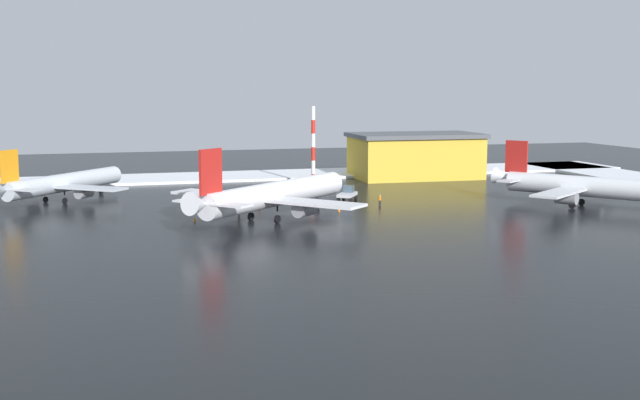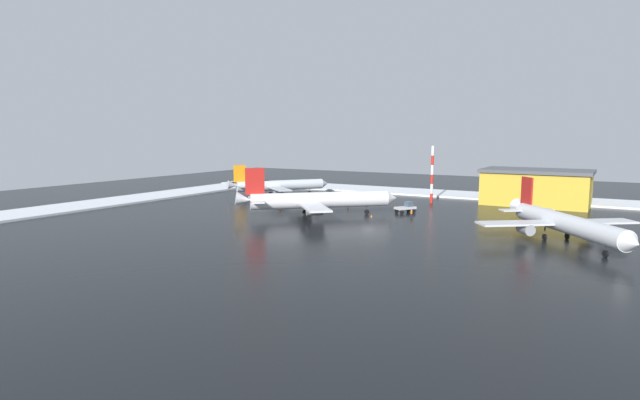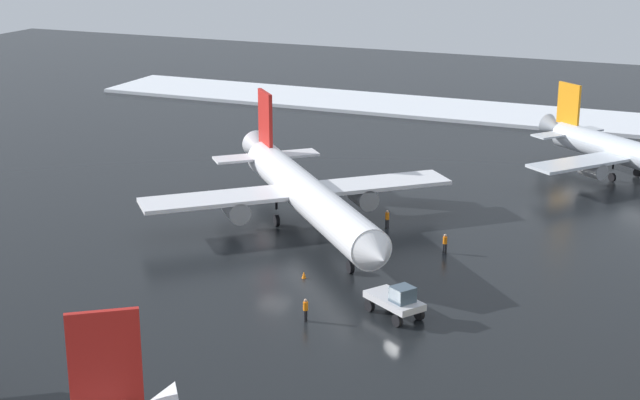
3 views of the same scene
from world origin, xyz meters
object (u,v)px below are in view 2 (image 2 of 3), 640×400
at_px(ground_crew_mid_apron, 348,204).
at_px(traffic_cone_near_nose, 372,216).
at_px(ground_crew_by_nose_gear, 318,207).
at_px(cargo_hangar, 536,187).
at_px(airplane_distant_tail, 278,185).
at_px(airplane_far_rear, 564,223).
at_px(ground_crew_beside_wing, 412,213).
at_px(pushback_tug, 406,207).
at_px(traffic_cone_mid_line, 280,210).
at_px(antenna_mast, 432,175).
at_px(airplane_parked_portside, 316,200).

bearing_deg(ground_crew_mid_apron, traffic_cone_near_nose, 113.07).
relative_size(ground_crew_by_nose_gear, cargo_hangar, 0.07).
bearing_deg(airplane_distant_tail, ground_crew_mid_apron, -76.00).
relative_size(airplane_far_rear, ground_crew_by_nose_gear, 16.01).
bearing_deg(cargo_hangar, ground_crew_mid_apron, 38.97).
xyz_separation_m(ground_crew_by_nose_gear, ground_crew_beside_wing, (-21.76, -1.50, 0.00)).
bearing_deg(pushback_tug, traffic_cone_mid_line, 148.39).
bearing_deg(ground_crew_beside_wing, antenna_mast, 12.30).
bearing_deg(ground_crew_mid_apron, airplane_distant_tail, -49.73).
distance_m(ground_crew_beside_wing, traffic_cone_mid_line, 29.37).
bearing_deg(airplane_parked_portside, airplane_distant_tail, 94.87).
height_order(airplane_distant_tail, traffic_cone_near_nose, airplane_distant_tail).
bearing_deg(airplane_parked_portside, antenna_mast, 23.62).
xyz_separation_m(ground_crew_mid_apron, traffic_cone_near_nose, (-9.89, 8.65, -0.70)).
xyz_separation_m(pushback_tug, ground_crew_by_nose_gear, (18.48, 7.15, -0.31)).
bearing_deg(ground_crew_mid_apron, traffic_cone_mid_line, 20.35).
bearing_deg(ground_crew_beside_wing, cargo_hangar, -26.34).
relative_size(airplane_parked_portside, airplane_far_rear, 1.04).
relative_size(antenna_mast, traffic_cone_near_nose, 26.23).
relative_size(airplane_parked_portside, ground_crew_mid_apron, 16.57).
xyz_separation_m(ground_crew_beside_wing, traffic_cone_mid_line, (28.63, 6.49, -0.70)).
xyz_separation_m(antenna_mast, cargo_hangar, (-23.35, -9.04, -2.77)).
relative_size(airplane_far_rear, pushback_tug, 5.41).
relative_size(ground_crew_by_nose_gear, antenna_mast, 0.12).
bearing_deg(ground_crew_beside_wing, airplane_far_rear, -105.71).
xyz_separation_m(pushback_tug, antenna_mast, (0.29, -19.02, 5.93)).
xyz_separation_m(airplane_far_rear, pushback_tug, (32.48, -16.15, -1.86)).
height_order(airplane_parked_portside, ground_crew_by_nose_gear, airplane_parked_portside).
height_order(airplane_parked_portside, cargo_hangar, airplane_parked_portside).
distance_m(pushback_tug, antenna_mast, 19.92).
bearing_deg(ground_crew_by_nose_gear, airplane_parked_portside, -59.36).
bearing_deg(traffic_cone_mid_line, antenna_mast, -128.81).
relative_size(pushback_tug, ground_crew_by_nose_gear, 2.96).
bearing_deg(antenna_mast, airplane_far_rear, 132.98).
bearing_deg(pushback_tug, ground_crew_by_nose_gear, 143.95).
relative_size(airplane_distant_tail, traffic_cone_mid_line, 45.70).
bearing_deg(traffic_cone_mid_line, ground_crew_beside_wing, -167.23).
bearing_deg(ground_crew_beside_wing, ground_crew_mid_apron, 77.51).
relative_size(airplane_distant_tail, traffic_cone_near_nose, 45.70).
xyz_separation_m(ground_crew_by_nose_gear, traffic_cone_near_nose, (-14.24, 1.97, -0.70)).
bearing_deg(antenna_mast, pushback_tug, 90.87).
distance_m(antenna_mast, cargo_hangar, 25.19).
xyz_separation_m(ground_crew_beside_wing, cargo_hangar, (-19.78, -33.70, 3.47)).
distance_m(airplane_distant_tail, cargo_hangar, 67.76).
bearing_deg(cargo_hangar, traffic_cone_near_nose, 55.18).
bearing_deg(cargo_hangar, antenna_mast, 22.64).
distance_m(ground_crew_by_nose_gear, traffic_cone_near_nose, 14.39).
distance_m(ground_crew_beside_wing, traffic_cone_near_nose, 8.31).
bearing_deg(airplane_far_rear, airplane_parked_portside, -129.29).
height_order(airplane_distant_tail, ground_crew_beside_wing, airplane_distant_tail).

